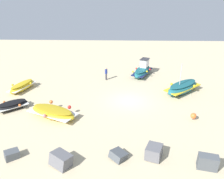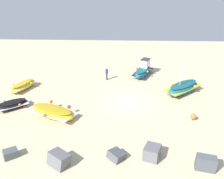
% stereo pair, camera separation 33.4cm
% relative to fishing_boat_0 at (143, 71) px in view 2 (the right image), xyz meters
% --- Properties ---
extents(ground_plane, '(59.08, 59.08, 0.00)m').
position_rel_fishing_boat_0_xyz_m(ground_plane, '(2.14, 7.91, -0.69)').
color(ground_plane, beige).
extents(fishing_boat_0, '(3.33, 4.81, 2.18)m').
position_rel_fishing_boat_0_xyz_m(fishing_boat_0, '(0.00, 0.00, 0.00)').
color(fishing_boat_0, '#1E6670').
rests_on(fishing_boat_0, ground_plane).
extents(fishing_boat_1, '(3.22, 2.94, 0.86)m').
position_rel_fishing_boat_0_xyz_m(fishing_boat_1, '(13.85, 10.06, -0.27)').
color(fishing_boat_1, black).
rests_on(fishing_boat_1, ground_plane).
extents(fishing_boat_2, '(4.85, 4.55, 3.71)m').
position_rel_fishing_boat_0_xyz_m(fishing_boat_2, '(-4.09, 5.60, -0.04)').
color(fishing_boat_2, '#1E6670').
rests_on(fishing_boat_2, ground_plane).
extents(fishing_boat_3, '(2.55, 4.05, 0.95)m').
position_rel_fishing_boat_0_xyz_m(fishing_boat_3, '(14.62, 5.39, -0.22)').
color(fishing_boat_3, gold).
rests_on(fishing_boat_3, ground_plane).
extents(fishing_boat_5, '(5.18, 3.87, 1.04)m').
position_rel_fishing_boat_0_xyz_m(fishing_boat_5, '(9.42, 11.41, -0.21)').
color(fishing_boat_5, gold).
rests_on(fishing_boat_5, ground_plane).
extents(person_walking, '(0.32, 0.32, 1.65)m').
position_rel_fishing_boat_0_xyz_m(person_walking, '(4.88, 1.81, 0.26)').
color(person_walking, '#2D2D38').
rests_on(person_walking, ground_plane).
extents(breakwater_rocks, '(25.07, 2.75, 1.29)m').
position_rel_fishing_boat_0_xyz_m(breakwater_rocks, '(2.97, 17.50, -0.26)').
color(breakwater_rocks, '#4C5156').
rests_on(breakwater_rocks, ground_plane).
extents(mooring_buoy_0, '(0.54, 0.54, 0.67)m').
position_rel_fishing_boat_0_xyz_m(mooring_buoy_0, '(-3.69, 11.54, -0.30)').
color(mooring_buoy_0, '#3F3F42').
rests_on(mooring_buoy_0, ground_plane).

